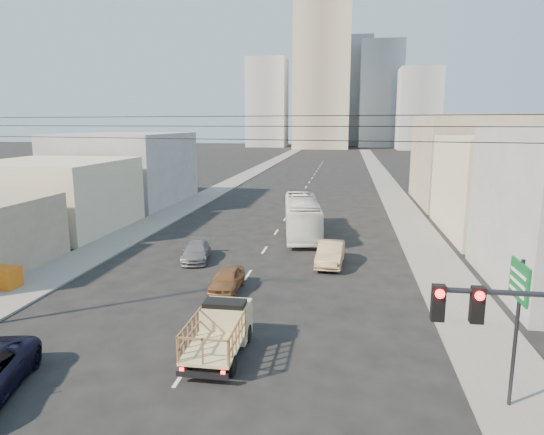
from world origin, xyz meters
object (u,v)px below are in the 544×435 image
(flatbed_pickup, at_px, (220,328))
(sedan_tan, at_px, (330,254))
(sedan_brown, at_px, (227,280))
(sedan_grey, at_px, (196,252))
(traffic_signal, at_px, (530,362))
(city_bus, at_px, (302,216))
(crate_stack, at_px, (1,277))
(green_sign, at_px, (518,298))

(flatbed_pickup, distance_m, sedan_tan, 13.78)
(sedan_brown, xyz_separation_m, sedan_grey, (-3.52, 5.58, -0.04))
(sedan_grey, height_order, traffic_signal, traffic_signal)
(sedan_brown, xyz_separation_m, sedan_tan, (5.46, 5.90, 0.12))
(sedan_tan, xyz_separation_m, sedan_grey, (-8.97, -0.32, -0.15))
(flatbed_pickup, bearing_deg, city_bus, 86.65)
(city_bus, height_order, sedan_tan, city_bus)
(flatbed_pickup, distance_m, crate_stack, 15.06)
(city_bus, bearing_deg, crate_stack, -141.25)
(sedan_brown, bearing_deg, sedan_grey, 121.80)
(flatbed_pickup, relative_size, sedan_grey, 1.06)
(sedan_tan, bearing_deg, traffic_signal, -73.37)
(city_bus, relative_size, crate_stack, 6.21)
(sedan_grey, bearing_deg, green_sign, -55.22)
(sedan_brown, xyz_separation_m, crate_stack, (-12.43, -1.69, 0.05))
(sedan_brown, bearing_deg, sedan_tan, 46.84)
(sedan_grey, relative_size, green_sign, 0.83)
(flatbed_pickup, xyz_separation_m, traffic_signal, (8.80, -7.25, 2.98))
(crate_stack, bearing_deg, sedan_tan, 23.01)
(sedan_grey, bearing_deg, city_bus, 43.78)
(flatbed_pickup, relative_size, sedan_brown, 1.18)
(sedan_tan, bearing_deg, green_sign, -64.68)
(crate_stack, bearing_deg, sedan_grey, 39.23)
(city_bus, relative_size, sedan_tan, 2.45)
(flatbed_pickup, relative_size, traffic_signal, 0.73)
(city_bus, bearing_deg, traffic_signal, -83.16)
(city_bus, bearing_deg, sedan_tan, -80.40)
(city_bus, bearing_deg, flatbed_pickup, -101.11)
(sedan_grey, bearing_deg, sedan_brown, -68.24)
(sedan_tan, relative_size, traffic_signal, 0.76)
(flatbed_pickup, xyz_separation_m, green_sign, (10.19, -2.24, 2.65))
(sedan_grey, height_order, crate_stack, crate_stack)
(crate_stack, bearing_deg, traffic_signal, -29.47)
(city_bus, height_order, traffic_signal, traffic_signal)
(sedan_tan, bearing_deg, crate_stack, -153.79)
(green_sign, height_order, crate_stack, green_sign)
(sedan_tan, height_order, sedan_grey, sedan_tan)
(flatbed_pickup, height_order, sedan_grey, flatbed_pickup)
(traffic_signal, xyz_separation_m, crate_stack, (-22.77, 12.86, -3.39))
(sedan_tan, bearing_deg, sedan_brown, -129.55)
(green_sign, distance_m, crate_stack, 25.59)
(sedan_tan, distance_m, green_sign, 16.95)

